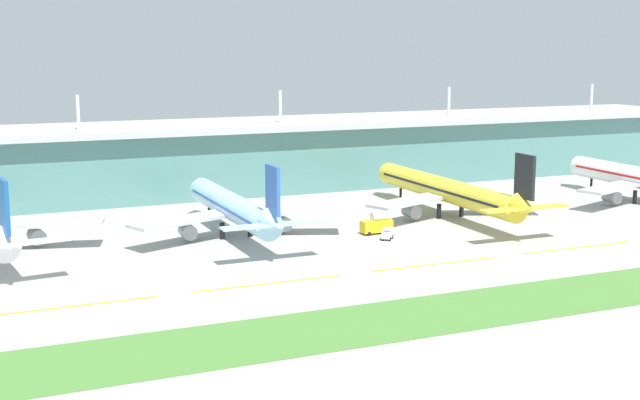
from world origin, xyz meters
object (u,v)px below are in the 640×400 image
object	(u,v)px
airliner_near_middle	(234,208)
baggage_cart	(387,234)
fuel_truck	(377,224)
airliner_far_middle	(448,191)

from	to	relation	value
airliner_near_middle	baggage_cart	size ratio (longest dim) A/B	15.11
fuel_truck	airliner_near_middle	bearing A→B (deg)	161.71
airliner_far_middle	baggage_cart	distance (m)	30.99
airliner_near_middle	baggage_cart	bearing A→B (deg)	-28.87
airliner_near_middle	airliner_far_middle	world-z (taller)	same
airliner_far_middle	baggage_cart	world-z (taller)	airliner_far_middle
airliner_near_middle	baggage_cart	world-z (taller)	airliner_near_middle
airliner_near_middle	airliner_far_middle	xyz separation A→B (m)	(54.91, 0.63, 0.01)
baggage_cart	airliner_near_middle	bearing A→B (deg)	151.13
airliner_near_middle	fuel_truck	world-z (taller)	airliner_near_middle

